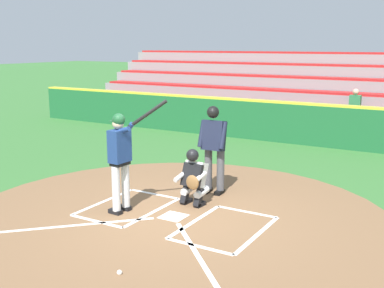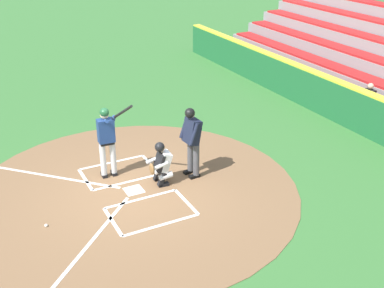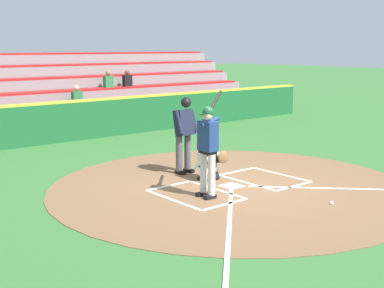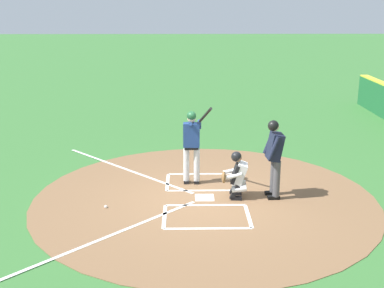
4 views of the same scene
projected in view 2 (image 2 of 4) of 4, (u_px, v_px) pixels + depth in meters
name	position (u px, v px, depth m)	size (l,w,h in m)	color
ground_plane	(134.00, 191.00, 11.93)	(120.00, 120.00, 0.00)	#387033
dirt_circle	(134.00, 191.00, 11.92)	(8.00, 8.00, 0.01)	brown
home_plate_and_chalk	(99.00, 199.00, 11.55)	(7.93, 4.91, 0.01)	white
batter	(107.00, 137.00, 12.11)	(0.95, 0.68, 2.13)	silver
catcher	(161.00, 163.00, 11.99)	(0.59, 0.64, 1.13)	black
plate_umpire	(192.00, 137.00, 12.15)	(0.60, 0.44, 1.86)	#4C4C51
baseball	(46.00, 226.00, 10.54)	(0.07, 0.07, 0.07)	white
backstop_wall	(366.00, 113.00, 14.76)	(22.00, 0.36, 1.31)	#1E6033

